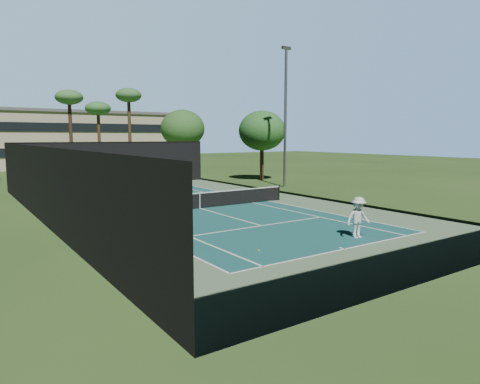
% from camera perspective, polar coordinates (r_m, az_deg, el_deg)
% --- Properties ---
extents(ground, '(160.00, 160.00, 0.00)m').
position_cam_1_polar(ground, '(26.93, -5.37, -2.22)').
color(ground, '#2D4E1D').
rests_on(ground, ground).
extents(apron_slab, '(18.00, 32.00, 0.01)m').
position_cam_1_polar(apron_slab, '(26.93, -5.37, -2.21)').
color(apron_slab, '#5B7B56').
rests_on(apron_slab, ground).
extents(court_surface, '(10.97, 23.77, 0.01)m').
position_cam_1_polar(court_surface, '(26.93, -5.37, -2.20)').
color(court_surface, '#1A5653').
rests_on(court_surface, ground).
extents(court_lines, '(11.07, 23.87, 0.01)m').
position_cam_1_polar(court_lines, '(26.93, -5.37, -2.18)').
color(court_lines, white).
rests_on(court_lines, ground).
extents(tennis_net, '(12.90, 0.10, 1.10)m').
position_cam_1_polar(tennis_net, '(26.85, -5.39, -1.05)').
color(tennis_net, black).
rests_on(tennis_net, ground).
extents(fence, '(18.04, 32.05, 4.03)m').
position_cam_1_polar(fence, '(26.73, -5.49, 2.04)').
color(fence, black).
rests_on(fence, ground).
extents(player, '(1.31, 0.92, 1.84)m').
position_cam_1_polar(player, '(19.69, 15.48, -3.29)').
color(player, white).
rests_on(player, ground).
extents(tennis_ball_a, '(0.08, 0.08, 0.08)m').
position_cam_1_polar(tennis_ball_a, '(16.96, 2.50, -7.78)').
color(tennis_ball_a, '#C4D430').
rests_on(tennis_ball_a, ground).
extents(tennis_ball_b, '(0.07, 0.07, 0.07)m').
position_cam_1_polar(tennis_ball_b, '(26.26, -11.17, -2.50)').
color(tennis_ball_b, '#BFD831').
rests_on(tennis_ball_b, ground).
extents(tennis_ball_c, '(0.06, 0.06, 0.06)m').
position_cam_1_polar(tennis_ball_c, '(28.45, -9.86, -1.73)').
color(tennis_ball_c, '#D4EB35').
rests_on(tennis_ball_c, ground).
extents(tennis_ball_d, '(0.08, 0.08, 0.08)m').
position_cam_1_polar(tennis_ball_d, '(28.75, -18.37, -1.88)').
color(tennis_ball_d, '#CDF437').
rests_on(tennis_ball_d, ground).
extents(park_bench, '(1.50, 0.45, 1.02)m').
position_cam_1_polar(park_bench, '(40.38, -18.71, 1.39)').
color(park_bench, beige).
rests_on(park_bench, ground).
extents(trash_bin, '(0.56, 0.56, 0.95)m').
position_cam_1_polar(trash_bin, '(40.57, -18.75, 1.32)').
color(trash_bin, black).
rests_on(trash_bin, ground).
extents(palm_a, '(2.80, 2.80, 9.32)m').
position_cam_1_polar(palm_a, '(48.62, -21.82, 11.23)').
color(palm_a, '#3F281B').
rests_on(palm_a, ground).
extents(palm_b, '(2.80, 2.80, 8.42)m').
position_cam_1_polar(palm_b, '(51.37, -18.40, 10.21)').
color(palm_b, '#49331F').
rests_on(palm_b, ground).
extents(palm_c, '(2.80, 2.80, 9.77)m').
position_cam_1_polar(palm_c, '(49.39, -14.63, 11.92)').
color(palm_c, '#47331E').
rests_on(palm_c, ground).
extents(decid_tree_a, '(5.12, 5.12, 7.62)m').
position_cam_1_polar(decid_tree_a, '(50.70, -7.66, 8.37)').
color(decid_tree_a, '#4B3420').
rests_on(decid_tree_a, ground).
extents(decid_tree_b, '(4.80, 4.80, 7.14)m').
position_cam_1_polar(decid_tree_b, '(44.31, 2.95, 8.14)').
color(decid_tree_b, '#4D3221').
rests_on(decid_tree_b, ground).
extents(campus_building, '(40.50, 12.50, 8.30)m').
position_cam_1_polar(campus_building, '(70.41, -24.02, 6.51)').
color(campus_building, '#BCB192').
rests_on(campus_building, ground).
extents(light_pole, '(0.90, 0.25, 12.22)m').
position_cam_1_polar(light_pole, '(38.43, 6.07, 10.29)').
color(light_pole, gray).
rests_on(light_pole, ground).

